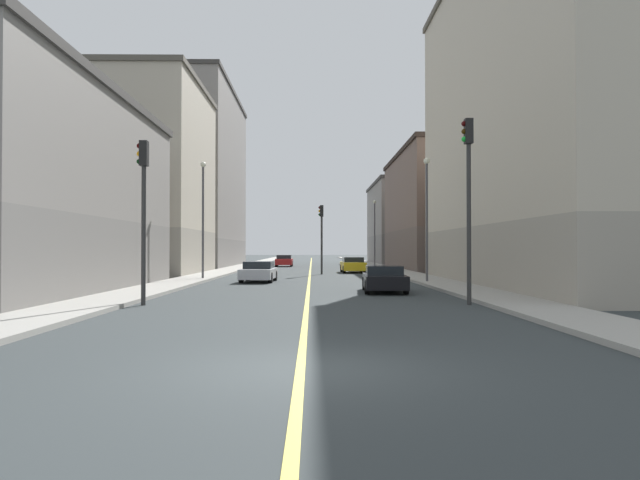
% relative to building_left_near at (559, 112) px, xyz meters
% --- Properties ---
extents(ground_plane, '(400.00, 400.00, 0.00)m').
position_rel_building_left_near_xyz_m(ground_plane, '(-13.61, -22.23, -9.42)').
color(ground_plane, '#303738').
rests_on(ground_plane, ground).
extents(sidewalk_left, '(2.53, 168.00, 0.15)m').
position_rel_building_left_near_xyz_m(sidewalk_left, '(-6.12, 26.77, -9.34)').
color(sidewalk_left, '#9E9B93').
rests_on(sidewalk_left, ground).
extents(sidewalk_right, '(2.53, 168.00, 0.15)m').
position_rel_building_left_near_xyz_m(sidewalk_right, '(-21.10, 26.77, -9.34)').
color(sidewalk_right, '#9E9B93').
rests_on(sidewalk_right, ground).
extents(lane_center_stripe, '(0.16, 154.00, 0.01)m').
position_rel_building_left_near_xyz_m(lane_center_stripe, '(-13.61, 26.77, -9.41)').
color(lane_center_stripe, '#E5D14C').
rests_on(lane_center_stripe, ground).
extents(building_left_near, '(10.01, 26.25, 18.82)m').
position_rel_building_left_near_xyz_m(building_left_near, '(0.00, 0.00, 0.00)').
color(building_left_near, '#9D9688').
rests_on(building_left_near, ground).
extents(building_left_mid, '(10.01, 22.10, 11.62)m').
position_rel_building_left_near_xyz_m(building_left_mid, '(-0.00, 27.53, -3.60)').
color(building_left_mid, brown).
rests_on(building_left_mid, ground).
extents(building_left_far, '(10.01, 19.83, 11.22)m').
position_rel_building_left_near_xyz_m(building_left_far, '(0.00, 51.38, -3.80)').
color(building_left_far, slate).
rests_on(building_left_far, ground).
extents(building_right_corner, '(10.01, 20.62, 9.43)m').
position_rel_building_left_near_xyz_m(building_right_corner, '(-27.22, -4.73, -4.70)').
color(building_right_corner, slate).
rests_on(building_right_corner, ground).
extents(building_right_midblock, '(10.01, 14.69, 15.28)m').
position_rel_building_left_near_xyz_m(building_right_midblock, '(-27.22, 15.91, -1.77)').
color(building_right_midblock, '#9D9688').
rests_on(building_right_midblock, ground).
extents(building_right_distant, '(10.01, 24.03, 20.03)m').
position_rel_building_left_near_xyz_m(building_right_distant, '(-27.22, 36.42, 0.60)').
color(building_right_distant, slate).
rests_on(building_right_distant, ground).
extents(traffic_light_left_near, '(0.40, 0.32, 6.70)m').
position_rel_building_left_near_xyz_m(traffic_light_left_near, '(-7.80, -10.79, -5.14)').
color(traffic_light_left_near, '#2D2D2D').
rests_on(traffic_light_left_near, ground).
extents(traffic_light_right_near, '(0.40, 0.32, 5.87)m').
position_rel_building_left_near_xyz_m(traffic_light_right_near, '(-19.45, -10.79, -5.61)').
color(traffic_light_right_near, '#2D2D2D').
rests_on(traffic_light_right_near, ground).
extents(traffic_light_median_far, '(0.40, 0.32, 5.49)m').
position_rel_building_left_near_xyz_m(traffic_light_median_far, '(-12.69, 15.35, -5.83)').
color(traffic_light_median_far, '#2D2D2D').
rests_on(traffic_light_median_far, ground).
extents(street_lamp_left_near, '(0.36, 0.36, 7.14)m').
position_rel_building_left_near_xyz_m(street_lamp_left_near, '(-6.78, 2.34, -4.94)').
color(street_lamp_left_near, '#4C4C51').
rests_on(street_lamp_left_near, ground).
extents(street_lamp_right_near, '(0.36, 0.36, 7.46)m').
position_rel_building_left_near_xyz_m(street_lamp_right_near, '(-20.43, 6.27, -4.77)').
color(street_lamp_right_near, '#4C4C51').
rests_on(street_lamp_right_near, ground).
extents(street_lamp_left_far, '(0.36, 0.36, 7.07)m').
position_rel_building_left_near_xyz_m(street_lamp_left_far, '(-6.78, 31.42, -4.98)').
color(street_lamp_left_far, '#4C4C51').
rests_on(street_lamp_left_far, ground).
extents(car_silver, '(2.09, 4.37, 1.25)m').
position_rel_building_left_near_xyz_m(car_silver, '(-16.69, 4.44, -8.79)').
color(car_silver, silver).
rests_on(car_silver, ground).
extents(car_yellow, '(2.02, 4.58, 1.32)m').
position_rel_building_left_near_xyz_m(car_yellow, '(-9.96, 18.79, -8.76)').
color(car_yellow, gold).
rests_on(car_yellow, ground).
extents(car_red, '(1.94, 4.13, 1.33)m').
position_rel_building_left_near_xyz_m(car_red, '(-16.66, 36.85, -8.77)').
color(car_red, red).
rests_on(car_red, ground).
extents(car_black, '(2.09, 4.66, 1.23)m').
position_rel_building_left_near_xyz_m(car_black, '(-10.06, -4.34, -8.81)').
color(car_black, black).
rests_on(car_black, ground).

